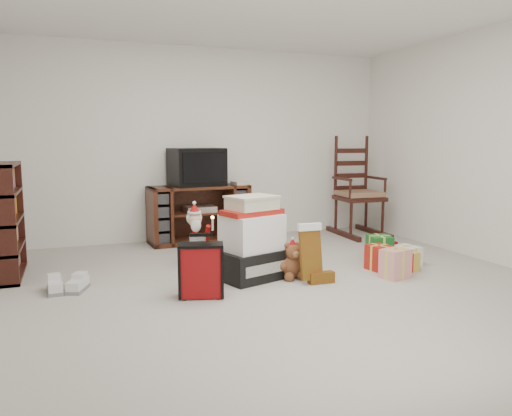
# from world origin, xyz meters

# --- Properties ---
(room) EXTENTS (5.01, 5.01, 2.51)m
(room) POSITION_xyz_m (0.00, 0.00, 1.25)
(room) COLOR #B0ACA1
(room) RESTS_ON ground
(tv_stand) EXTENTS (1.30, 0.54, 0.73)m
(tv_stand) POSITION_xyz_m (-0.17, 2.24, 0.37)
(tv_stand) COLOR #4D2416
(tv_stand) RESTS_ON floor
(bookshelf) EXTENTS (0.30, 0.89, 1.09)m
(bookshelf) POSITION_xyz_m (-2.32, 1.29, 0.53)
(bookshelf) COLOR #33130E
(bookshelf) RESTS_ON floor
(rocking_chair) EXTENTS (0.61, 0.96, 1.42)m
(rocking_chair) POSITION_xyz_m (2.01, 2.00, 0.49)
(rocking_chair) COLOR #33130E
(rocking_chair) RESTS_ON floor
(gift_pile) EXTENTS (0.72, 0.62, 0.77)m
(gift_pile) POSITION_xyz_m (-0.13, 0.38, 0.34)
(gift_pile) COLOR black
(gift_pile) RESTS_ON floor
(red_suitcase) EXTENTS (0.38, 0.27, 0.53)m
(red_suitcase) POSITION_xyz_m (-0.72, -0.00, 0.23)
(red_suitcase) COLOR maroon
(red_suitcase) RESTS_ON floor
(stocking) EXTENTS (0.26, 0.11, 0.56)m
(stocking) POSITION_xyz_m (0.32, 0.05, 0.28)
(stocking) COLOR #0B6B0E
(stocking) RESTS_ON floor
(teddy_bear) EXTENTS (0.23, 0.20, 0.34)m
(teddy_bear) POSITION_xyz_m (0.23, 0.26, 0.15)
(teddy_bear) COLOR brown
(teddy_bear) RESTS_ON floor
(santa_figurine) EXTENTS (0.31, 0.29, 0.63)m
(santa_figurine) POSITION_xyz_m (0.25, 1.04, 0.24)
(santa_figurine) COLOR maroon
(santa_figurine) RESTS_ON floor
(mrs_claus_figurine) EXTENTS (0.32, 0.31, 0.66)m
(mrs_claus_figurine) POSITION_xyz_m (-0.52, 1.04, 0.26)
(mrs_claus_figurine) COLOR maroon
(mrs_claus_figurine) RESTS_ON floor
(sneaker_pair) EXTENTS (0.37, 0.32, 0.10)m
(sneaker_pair) POSITION_xyz_m (-1.78, 0.56, 0.05)
(sneaker_pair) COLOR silver
(sneaker_pair) RESTS_ON floor
(gift_cluster) EXTENTS (0.67, 0.94, 0.23)m
(gift_cluster) POSITION_xyz_m (1.37, 0.28, 0.11)
(gift_cluster) COLOR #AA1C13
(gift_cluster) RESTS_ON floor
(crt_television) EXTENTS (0.71, 0.56, 0.48)m
(crt_television) POSITION_xyz_m (-0.19, 2.25, 0.97)
(crt_television) COLOR black
(crt_television) RESTS_ON tv_stand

